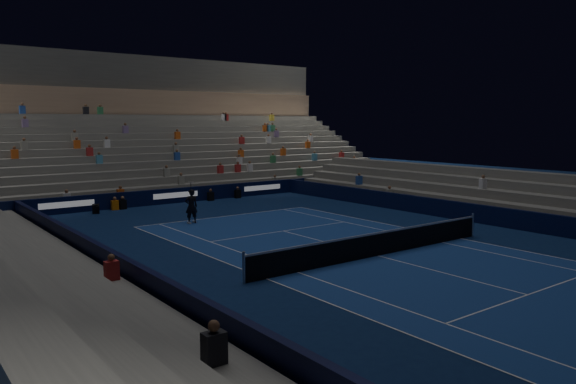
% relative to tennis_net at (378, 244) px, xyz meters
% --- Properties ---
extents(ground, '(90.00, 90.00, 0.00)m').
position_rel_tennis_net_xyz_m(ground, '(0.00, 0.00, -0.50)').
color(ground, '#0B1D46').
rests_on(ground, ground).
extents(court_surface, '(10.97, 23.77, 0.01)m').
position_rel_tennis_net_xyz_m(court_surface, '(0.00, 0.00, -0.50)').
color(court_surface, navy).
rests_on(court_surface, ground).
extents(sponsor_barrier_far, '(44.00, 0.25, 1.00)m').
position_rel_tennis_net_xyz_m(sponsor_barrier_far, '(0.00, 18.50, -0.00)').
color(sponsor_barrier_far, black).
rests_on(sponsor_barrier_far, ground).
extents(sponsor_barrier_east, '(0.25, 37.00, 1.00)m').
position_rel_tennis_net_xyz_m(sponsor_barrier_east, '(9.70, 0.00, -0.00)').
color(sponsor_barrier_east, black).
rests_on(sponsor_barrier_east, ground).
extents(sponsor_barrier_west, '(0.25, 37.00, 1.00)m').
position_rel_tennis_net_xyz_m(sponsor_barrier_west, '(-9.70, 0.00, -0.00)').
color(sponsor_barrier_west, black).
rests_on(sponsor_barrier_west, ground).
extents(grandstand_main, '(44.00, 15.20, 11.20)m').
position_rel_tennis_net_xyz_m(grandstand_main, '(0.00, 27.90, 2.87)').
color(grandstand_main, slate).
rests_on(grandstand_main, ground).
extents(grandstand_east, '(5.00, 37.00, 2.50)m').
position_rel_tennis_net_xyz_m(grandstand_east, '(13.17, 0.00, 0.41)').
color(grandstand_east, slate).
rests_on(grandstand_east, ground).
extents(grandstand_west, '(5.00, 37.00, 2.50)m').
position_rel_tennis_net_xyz_m(grandstand_west, '(-13.17, 0.00, 0.41)').
color(grandstand_west, slate).
rests_on(grandstand_west, ground).
extents(tennis_net, '(12.90, 0.10, 1.10)m').
position_rel_tennis_net_xyz_m(tennis_net, '(0.00, 0.00, 0.00)').
color(tennis_net, '#B2B2B7').
rests_on(tennis_net, ground).
extents(tennis_player, '(0.74, 0.56, 1.84)m').
position_rel_tennis_net_xyz_m(tennis_player, '(-2.61, 11.08, 0.42)').
color(tennis_player, black).
rests_on(tennis_player, ground).
extents(broadcast_camera, '(0.53, 0.91, 0.54)m').
position_rel_tennis_net_xyz_m(broadcast_camera, '(-5.62, 17.41, -0.22)').
color(broadcast_camera, black).
rests_on(broadcast_camera, ground).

